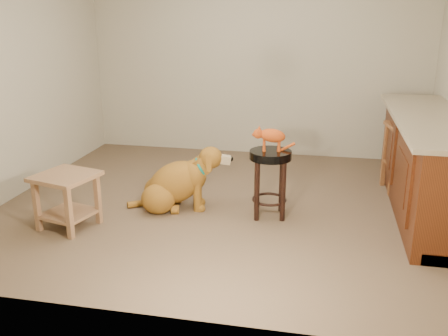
% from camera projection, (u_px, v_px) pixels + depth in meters
% --- Properties ---
extents(floor, '(4.50, 4.00, 0.01)m').
position_uv_depth(floor, '(227.00, 204.00, 5.10)').
color(floor, brown).
rests_on(floor, ground).
extents(room_shell, '(4.54, 4.04, 2.62)m').
position_uv_depth(room_shell, '(227.00, 35.00, 4.59)').
color(room_shell, '#ADA58B').
rests_on(room_shell, ground).
extents(cabinet_run, '(0.70, 2.56, 0.94)m').
position_uv_depth(cabinet_run, '(428.00, 166.00, 4.87)').
color(cabinet_run, '#481F0C').
rests_on(cabinet_run, ground).
extents(padded_stool, '(0.40, 0.40, 0.65)m').
position_uv_depth(padded_stool, '(270.00, 170.00, 4.70)').
color(padded_stool, black).
rests_on(padded_stool, ground).
extents(wood_stool, '(0.46, 0.46, 0.74)m').
position_uv_depth(wood_stool, '(404.00, 157.00, 5.39)').
color(wood_stool, brown).
rests_on(wood_stool, ground).
extents(side_table, '(0.59, 0.59, 0.51)m').
position_uv_depth(side_table, '(67.00, 193.00, 4.48)').
color(side_table, '#8B6240').
rests_on(side_table, ground).
extents(golden_retriever, '(1.05, 0.58, 0.68)m').
position_uv_depth(golden_retriever, '(176.00, 184.00, 4.94)').
color(golden_retriever, brown).
rests_on(golden_retriever, ground).
extents(tabby_kitten, '(0.40, 0.20, 0.26)m').
position_uv_depth(tabby_kitten, '(270.00, 136.00, 4.60)').
color(tabby_kitten, '#A23B10').
rests_on(tabby_kitten, padded_stool).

